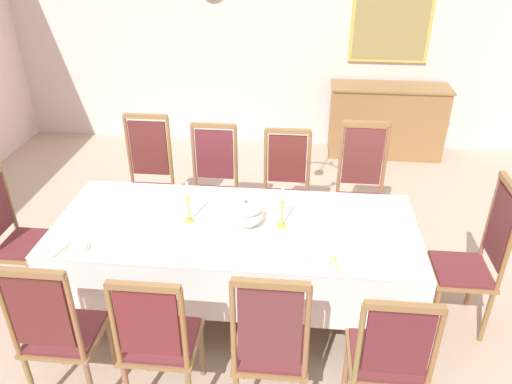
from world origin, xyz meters
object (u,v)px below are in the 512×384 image
chair_head_west (18,237)px  chair_south_a (58,330)px  spoon_secondary (335,261)px  sideboard (386,121)px  bowl_near_left (78,248)px  chair_head_east (474,258)px  chair_north_c (286,189)px  chair_south_d (389,357)px  dining_table (235,232)px  bowl_near_right (318,261)px  chair_south_b (158,339)px  soup_tureen (246,213)px  chair_south_c (271,345)px  spoon_primary (66,247)px  chair_north_b (213,185)px  chair_north_a (148,180)px  framed_painting (393,13)px  candlestick_west (188,206)px  chair_north_d (361,190)px  candlestick_east (282,212)px

chair_head_west → chair_south_a: bearing=39.0°
spoon_secondary → sideboard: bearing=66.9°
bowl_near_left → chair_head_east: bearing=9.0°
chair_north_c → chair_south_d: (0.67, -1.87, -0.01)m
dining_table → bowl_near_right: size_ratio=15.13×
chair_north_c → chair_south_b: bearing=70.6°
chair_south_a → soup_tureen: size_ratio=4.52×
chair_south_c → sideboard: 4.16m
dining_table → spoon_primary: spoon_primary is taller
chair_north_b → bowl_near_right: bearing=124.3°
bowl_near_right → chair_north_a: bearing=138.5°
bowl_near_right → framed_painting: bearing=77.0°
bowl_near_left → chair_head_west: bearing=148.8°
chair_south_b → sideboard: size_ratio=0.74×
chair_south_a → candlestick_west: size_ratio=3.46×
chair_north_d → chair_head_east: 1.18m
candlestick_west → bowl_near_left: size_ratio=2.28×
chair_north_d → bowl_near_left: size_ratio=8.45×
bowl_near_left → sideboard: bearing=54.3°
chair_north_d → chair_head_east: size_ratio=1.00×
chair_south_d → candlestick_east: (-0.66, 0.93, 0.35)m
dining_table → chair_north_d: 1.37m
chair_south_a → soup_tureen: chair_south_a is taller
chair_south_d → chair_south_b: bearing=-179.9°
chair_south_b → bowl_near_right: (0.92, 0.52, 0.24)m
framed_painting → chair_south_a: bearing=-119.4°
chair_south_d → chair_head_west: 2.85m
chair_north_b → bowl_near_left: chair_north_b is taller
sideboard → framed_painting: size_ratio=1.25×
chair_north_d → bowl_near_right: bearing=73.3°
chair_south_b → spoon_secondary: size_ratio=6.06×
chair_south_c → soup_tureen: (-0.25, 0.94, 0.30)m
chair_south_d → candlestick_west: candlestick_west is taller
chair_north_a → chair_head_west: chair_north_a is taller
chair_head_east → spoon_primary: (-2.80, -0.40, 0.19)m
chair_south_a → chair_south_d: chair_south_a is taller
chair_south_b → framed_painting: size_ratio=0.93×
chair_north_b → dining_table: bearing=109.5°
chair_north_b → chair_north_c: bearing=179.9°
soup_tureen → sideboard: 3.39m
sideboard → chair_north_a: bearing=40.8°
chair_head_east → framed_painting: (-0.26, 3.30, 1.11)m
candlestick_west → framed_painting: framed_painting is taller
candlestick_east → soup_tureen: bearing=180.0°
bowl_near_right → chair_south_a: bearing=-161.0°
chair_south_b → chair_north_a: bearing=107.9°
chair_south_b → spoon_secondary: bearing=28.0°
dining_table → chair_north_b: 1.00m
chair_north_d → candlestick_east: (-0.66, -0.94, 0.30)m
chair_head_west → chair_head_east: bearing=90.0°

